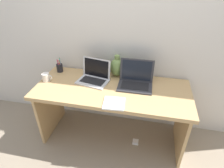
# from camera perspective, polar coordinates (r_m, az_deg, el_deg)

# --- Properties ---
(ground_plane) EXTENTS (6.00, 6.00, 0.00)m
(ground_plane) POSITION_cam_1_polar(r_m,az_deg,el_deg) (2.46, -0.00, -15.37)
(ground_plane) COLOR gray
(back_wall) EXTENTS (4.40, 0.04, 2.40)m
(back_wall) POSITION_cam_1_polar(r_m,az_deg,el_deg) (2.11, 2.20, 15.39)
(back_wall) COLOR silver
(back_wall) RESTS_ON ground
(desk) EXTENTS (1.63, 0.68, 0.72)m
(desk) POSITION_cam_1_polar(r_m,az_deg,el_deg) (2.06, -0.00, -4.58)
(desk) COLOR tan
(desk) RESTS_ON ground
(laptop_left) EXTENTS (0.37, 0.29, 0.24)m
(laptop_left) POSITION_cam_1_polar(r_m,az_deg,el_deg) (2.09, -5.32, 2.72)
(laptop_left) COLOR silver
(laptop_left) RESTS_ON desk
(laptop_right) EXTENTS (0.36, 0.27, 0.26)m
(laptop_right) POSITION_cam_1_polar(r_m,az_deg,el_deg) (2.02, 7.19, 1.59)
(laptop_right) COLOR #333338
(laptop_right) RESTS_ON desk
(green_vase) EXTENTS (0.16, 0.16, 0.25)m
(green_vase) POSITION_cam_1_polar(r_m,az_deg,el_deg) (2.16, 1.54, 5.22)
(green_vase) COLOR #75934C
(green_vase) RESTS_ON desk
(notebook_stack) EXTENTS (0.21, 0.21, 0.01)m
(notebook_stack) POSITION_cam_1_polar(r_m,az_deg,el_deg) (1.76, 0.61, -5.87)
(notebook_stack) COLOR white
(notebook_stack) RESTS_ON desk
(coffee_mug) EXTENTS (0.12, 0.08, 0.09)m
(coffee_mug) POSITION_cam_1_polar(r_m,az_deg,el_deg) (2.20, -19.34, 1.96)
(coffee_mug) COLOR white
(coffee_mug) RESTS_ON desk
(pen_cup) EXTENTS (0.07, 0.07, 0.18)m
(pen_cup) POSITION_cam_1_polar(r_m,az_deg,el_deg) (2.35, -15.54, 4.81)
(pen_cup) COLOR black
(pen_cup) RESTS_ON desk
(power_brick) EXTENTS (0.07, 0.07, 0.03)m
(power_brick) POSITION_cam_1_polar(r_m,az_deg,el_deg) (2.39, 7.12, -16.99)
(power_brick) COLOR white
(power_brick) RESTS_ON ground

